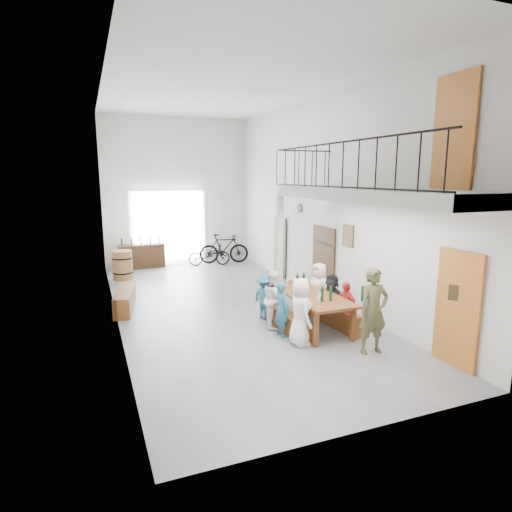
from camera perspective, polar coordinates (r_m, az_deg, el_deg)
name	(u,v)px	position (r m, az deg, el deg)	size (l,w,h in m)	color
floor	(227,306)	(11.32, -3.92, -6.64)	(12.00, 12.00, 0.00)	#5F5E61
room_walls	(225,168)	(10.80, -4.17, 11.66)	(12.00, 12.00, 12.00)	white
gateway_portal	(169,228)	(16.61, -11.58, 3.68)	(2.80, 0.08, 2.80)	white
right_wall_decor	(358,245)	(10.45, 13.45, 1.45)	(0.07, 8.28, 5.07)	#B06322
balcony	(367,196)	(8.89, 14.61, 7.74)	(1.52, 5.62, 4.00)	silver
tasting_table	(310,297)	(9.64, 7.26, -5.42)	(1.06, 2.50, 0.79)	brown
bench_inner	(287,322)	(9.49, 4.17, -8.80)	(0.29, 1.79, 0.41)	brown
bench_wall	(331,315)	(10.03, 10.01, -7.70)	(0.26, 2.00, 0.46)	brown
tableware	(308,288)	(9.54, 6.94, -4.20)	(0.56, 1.80, 0.35)	black
side_bench	(125,300)	(11.43, -17.07, -5.60)	(0.40, 1.81, 0.51)	brown
oak_barrel	(123,265)	(14.65, -17.37, -1.17)	(0.65, 0.65, 0.96)	olive
serving_counter	(142,256)	(16.32, -15.01, -0.02)	(1.65, 0.46, 0.87)	#3E2812
counter_bottles	(141,241)	(16.23, -15.11, 1.97)	(1.41, 0.19, 0.28)	black
guest_left_a	(300,312)	(8.65, 5.94, -7.40)	(0.67, 0.44, 1.38)	white
guest_left_b	(282,309)	(9.10, 3.44, -7.05)	(0.44, 0.29, 1.19)	#25627D
guest_left_c	(274,299)	(9.61, 2.45, -5.76)	(0.63, 0.49, 1.29)	white
guest_left_d	(265,297)	(10.14, 1.14, -5.50)	(0.70, 0.40, 1.08)	#25627D
guest_right_a	(345,307)	(9.59, 11.82, -6.61)	(0.65, 0.27, 1.10)	red
guest_right_b	(331,299)	(9.99, 10.00, -5.67)	(1.08, 0.34, 1.16)	black
guest_right_c	(319,289)	(10.49, 8.36, -4.42)	(0.64, 0.41, 1.30)	white
host_standing	(373,311)	(8.49, 15.39, -7.06)	(0.61, 0.40, 1.67)	#4C4C2B
potted_plant	(301,284)	(12.64, 5.96, -3.69)	(0.43, 0.37, 0.48)	#1A4A1F
bicycle_near	(209,255)	(16.27, -6.26, 0.17)	(0.55, 1.57, 0.82)	black
bicycle_far	(224,249)	(16.61, -4.30, 0.98)	(0.54, 1.90, 1.14)	black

